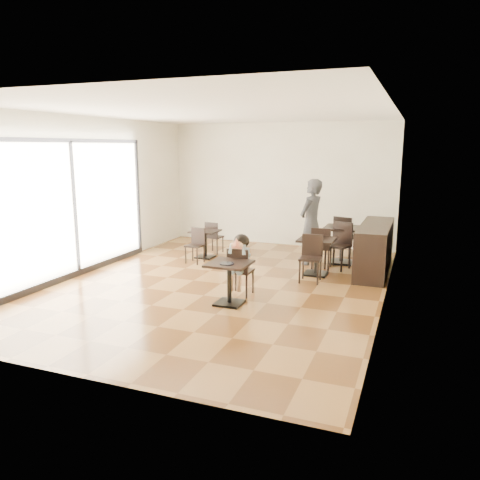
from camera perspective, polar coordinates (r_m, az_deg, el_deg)
The scene contains 23 objects.
floor at distance 9.03m, azimuth -2.33°, elevation -5.32°, with size 6.00×8.00×0.01m, color olive.
ceiling at distance 8.67m, azimuth -2.51°, elevation 15.38°, with size 6.00×8.00×0.01m, color white.
wall_back at distance 12.46m, azimuth 4.93°, elevation 6.77°, with size 6.00×0.01×3.20m, color white.
wall_front at distance 5.32m, azimuth -19.73°, elevation -0.07°, with size 6.00×0.01×3.20m, color white.
wall_left at distance 10.26m, azimuth -18.05°, elevation 5.27°, with size 0.01×8.00×3.20m, color white.
wall_right at distance 8.01m, azimuth 17.74°, elevation 3.72°, with size 0.01×8.00×3.20m, color white.
storefront_window at distance 9.88m, azimuth -19.66°, elevation 3.78°, with size 0.04×4.50×2.60m, color white.
child_table at distance 7.78m, azimuth -1.32°, elevation -5.32°, with size 0.68×0.68×0.72m, color black, non-canonical shape.
child_chair at distance 8.25m, azimuth 0.12°, elevation -3.81°, with size 0.39×0.39×0.86m, color black, non-canonical shape.
child at distance 8.22m, azimuth 0.12°, elevation -3.07°, with size 0.39×0.54×1.08m, color gray, non-canonical shape.
plate at distance 7.59m, azimuth -1.62°, elevation -2.88°, with size 0.24×0.24×0.01m, color black.
pizza_slice at distance 7.96m, azimuth -0.36°, elevation -0.62°, with size 0.25×0.19×0.06m, color #EFB473, non-canonical shape.
adult_patron at distance 10.46m, azimuth 8.66°, elevation 2.20°, with size 0.69×0.45×1.89m, color #3B3C41.
cafe_table_mid at distance 9.67m, azimuth 9.28°, elevation -2.02°, with size 0.71×0.71×0.76m, color black, non-canonical shape.
cafe_table_left at distance 11.05m, azimuth -4.27°, elevation -0.49°, with size 0.62×0.62×0.65m, color black, non-canonical shape.
cafe_table_back at distance 10.73m, azimuth 12.31°, elevation -0.60°, with size 0.78×0.78×0.83m, color black, non-canonical shape.
chair_mid_a at distance 10.18m, azimuth 9.93°, elevation -0.93°, with size 0.41×0.41×0.91m, color black, non-canonical shape.
chair_mid_b at distance 9.13m, azimuth 8.59°, elevation -2.30°, with size 0.41×0.41×0.91m, color black, non-canonical shape.
chair_left_a at distance 11.53m, azimuth -3.12°, elevation 0.35°, with size 0.35×0.35×0.78m, color black, non-canonical shape.
chair_left_b at distance 10.55m, azimuth -5.54°, elevation -0.72°, with size 0.35×0.35×0.78m, color black, non-canonical shape.
chair_back_a at distance 11.25m, azimuth 12.76°, elevation 0.36°, with size 0.45×0.45×0.99m, color black, non-canonical shape.
chair_back_b at distance 10.18m, azimuth 11.85°, elevation -0.74°, with size 0.45×0.45×0.99m, color black, non-canonical shape.
service_counter at distance 10.19m, azimuth 16.10°, elevation -0.93°, with size 0.60×2.40×1.00m, color black.
Camera 1 is at (3.43, -7.94, 2.59)m, focal length 35.00 mm.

